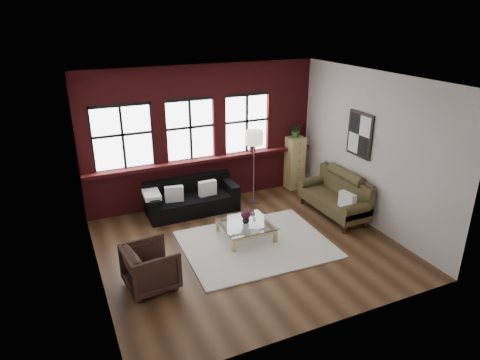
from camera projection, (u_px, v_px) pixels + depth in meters
name	position (u px, v px, depth m)	size (l,w,h in m)	color
floor	(248.00, 246.00, 8.32)	(5.50, 5.50, 0.00)	#452B19
ceiling	(249.00, 79.00, 7.13)	(5.50, 5.50, 0.00)	white
wall_back	(202.00, 135.00, 9.84)	(5.50, 5.50, 0.00)	beige
wall_front	(330.00, 229.00, 5.61)	(5.50, 5.50, 0.00)	beige
wall_left	(90.00, 194.00, 6.67)	(5.00, 5.00, 0.00)	beige
wall_right	(369.00, 150.00, 8.78)	(5.00, 5.00, 0.00)	beige
brick_backwall	(203.00, 135.00, 9.79)	(5.50, 0.12, 3.20)	maroon
sill_ledge	(205.00, 160.00, 9.92)	(5.50, 0.30, 0.08)	maroon
window_left	(123.00, 138.00, 9.06)	(1.38, 0.10, 1.50)	black
window_mid	(190.00, 130.00, 9.63)	(1.38, 0.10, 1.50)	black
window_right	(246.00, 124.00, 10.16)	(1.38, 0.10, 1.50)	black
wall_poster	(360.00, 135.00, 8.93)	(0.05, 0.74, 0.94)	black
shag_rug	(256.00, 244.00, 8.35)	(2.78, 2.18, 0.03)	silver
dark_sofa	(192.00, 197.00, 9.60)	(2.03, 0.82, 0.73)	black
pillow_a	(174.00, 194.00, 9.28)	(0.40, 0.14, 0.34)	white
pillow_b	(207.00, 188.00, 9.58)	(0.40, 0.14, 0.34)	white
vintage_settee	(334.00, 195.00, 9.40)	(0.82, 1.84, 0.98)	#3E351C
pillow_settee	(347.00, 201.00, 8.85)	(0.14, 0.38, 0.34)	white
armchair	(151.00, 267.00, 6.98)	(0.79, 0.82, 0.74)	black
coffee_table	(246.00, 230.00, 8.57)	(1.00, 1.00, 0.34)	tan
vase	(246.00, 220.00, 8.48)	(0.15, 0.15, 0.15)	#B2B2B2
flowers	(246.00, 214.00, 8.44)	(0.19, 0.19, 0.19)	#4C1A32
drawer_chest	(294.00, 163.00, 10.84)	(0.41, 0.41, 1.34)	tan
potted_plant_top	(296.00, 130.00, 10.52)	(0.33, 0.28, 0.36)	#2D5923
floor_lamp	(254.00, 165.00, 9.84)	(0.40, 0.40, 1.90)	#A5A5A8
sill_plant	(253.00, 144.00, 10.28)	(0.22, 0.18, 0.40)	#4C1A32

